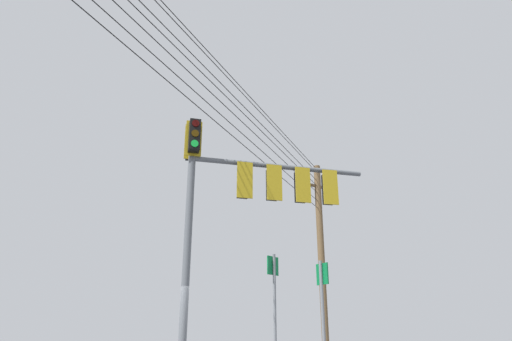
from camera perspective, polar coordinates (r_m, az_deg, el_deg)
The scene contains 5 objects.
signal_mast_assembly at distance 12.35m, azimuth -1.86°, elevation -2.59°, with size 4.30×3.74×6.98m.
utility_pole_wooden at distance 22.82m, azimuth 8.29°, elevation -10.87°, with size 1.91×0.79×9.85m.
route_sign_primary at distance 9.56m, azimuth 8.55°, elevation -17.70°, with size 0.15×0.33×2.81m.
route_sign_secondary at distance 10.78m, azimuth 2.34°, elevation -16.89°, with size 0.40×0.11×3.17m.
overhead_wire_span at distance 12.94m, azimuth -10.40°, elevation 15.16°, with size 25.85×4.95×2.41m.
Camera 1 is at (7.58, 7.86, 1.31)m, focal length 31.50 mm.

